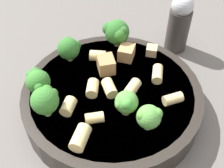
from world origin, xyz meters
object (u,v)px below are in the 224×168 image
(rigatoni_3, at_px, (92,88))
(rigatoni_8, at_px, (94,118))
(broccoli_floret_0, at_px, (69,48))
(broccoli_floret_2, at_px, (149,117))
(rigatoni_6, at_px, (132,88))
(chicken_chunk_0, at_px, (152,51))
(broccoli_floret_1, at_px, (38,81))
(broccoli_floret_3, at_px, (126,103))
(chicken_chunk_2, at_px, (106,64))
(pasta_bowl, at_px, (112,97))
(broccoli_floret_5, at_px, (45,100))
(rigatoni_0, at_px, (98,56))
(rigatoni_4, at_px, (68,106))
(rigatoni_2, at_px, (157,74))
(rigatoni_1, at_px, (173,99))
(rigatoni_7, at_px, (111,89))
(chicken_chunk_1, at_px, (126,53))
(rigatoni_5, at_px, (80,138))
(pepper_shaker, at_px, (179,23))
(broccoli_floret_4, at_px, (117,32))

(rigatoni_3, relative_size, rigatoni_8, 1.09)
(broccoli_floret_0, distance_m, broccoli_floret_2, 0.17)
(rigatoni_8, bearing_deg, rigatoni_6, -12.18)
(broccoli_floret_0, xyz_separation_m, chicken_chunk_0, (0.08, -0.10, -0.01))
(broccoli_floret_1, bearing_deg, rigatoni_8, -91.53)
(broccoli_floret_3, bearing_deg, chicken_chunk_2, 50.15)
(broccoli_floret_3, bearing_deg, pasta_bowl, 54.89)
(broccoli_floret_5, bearing_deg, broccoli_floret_3, -57.41)
(rigatoni_0, bearing_deg, rigatoni_4, -166.30)
(rigatoni_2, bearing_deg, chicken_chunk_2, 109.94)
(rigatoni_6, xyz_separation_m, rigatoni_8, (-0.07, 0.01, -0.00))
(pasta_bowl, height_order, rigatoni_1, rigatoni_1)
(broccoli_floret_2, relative_size, broccoli_floret_3, 1.00)
(broccoli_floret_0, relative_size, rigatoni_3, 1.50)
(rigatoni_4, bearing_deg, broccoli_floret_5, 132.61)
(rigatoni_8, bearing_deg, broccoli_floret_5, 110.17)
(rigatoni_0, bearing_deg, chicken_chunk_2, -118.07)
(broccoli_floret_5, xyz_separation_m, rigatoni_4, (0.02, -0.02, -0.02))
(rigatoni_0, height_order, rigatoni_3, same)
(rigatoni_7, distance_m, chicken_chunk_1, 0.08)
(rigatoni_5, relative_size, rigatoni_6, 1.15)
(broccoli_floret_2, bearing_deg, rigatoni_5, 137.49)
(rigatoni_3, distance_m, rigatoni_5, 0.08)
(rigatoni_4, height_order, pepper_shaker, pepper_shaker)
(rigatoni_4, distance_m, rigatoni_8, 0.04)
(pasta_bowl, xyz_separation_m, rigatoni_7, (-0.01, -0.00, 0.02))
(rigatoni_1, height_order, rigatoni_6, rigatoni_6)
(pasta_bowl, xyz_separation_m, rigatoni_4, (-0.06, 0.03, 0.02))
(rigatoni_0, height_order, pepper_shaker, pepper_shaker)
(pasta_bowl, xyz_separation_m, broccoli_floret_0, (0.02, 0.09, 0.04))
(broccoli_floret_2, bearing_deg, rigatoni_0, 59.70)
(rigatoni_7, bearing_deg, broccoli_floret_2, -109.51)
(broccoli_floret_0, height_order, rigatoni_3, broccoli_floret_0)
(broccoli_floret_0, bearing_deg, pepper_shaker, -34.42)
(broccoli_floret_0, height_order, broccoli_floret_2, broccoli_floret_0)
(rigatoni_2, distance_m, chicken_chunk_0, 0.05)
(rigatoni_0, bearing_deg, chicken_chunk_0, -47.80)
(broccoli_floret_5, height_order, rigatoni_4, broccoli_floret_5)
(rigatoni_7, bearing_deg, pasta_bowl, 20.52)
(rigatoni_1, xyz_separation_m, pepper_shaker, (0.16, 0.06, 0.01))
(broccoli_floret_4, bearing_deg, broccoli_floret_1, 165.80)
(pasta_bowl, distance_m, broccoli_floret_5, 0.10)
(rigatoni_1, bearing_deg, chicken_chunk_1, 64.42)
(rigatoni_3, xyz_separation_m, rigatoni_6, (0.03, -0.04, -0.00))
(broccoli_floret_0, xyz_separation_m, rigatoni_3, (-0.04, -0.07, -0.01))
(broccoli_floret_3, xyz_separation_m, rigatoni_5, (-0.06, 0.02, -0.01))
(chicken_chunk_1, bearing_deg, pepper_shaker, -18.63)
(broccoli_floret_3, bearing_deg, broccoli_floret_5, 122.59)
(broccoli_floret_3, xyz_separation_m, rigatoni_7, (0.02, 0.03, -0.01))
(rigatoni_1, height_order, rigatoni_3, rigatoni_3)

